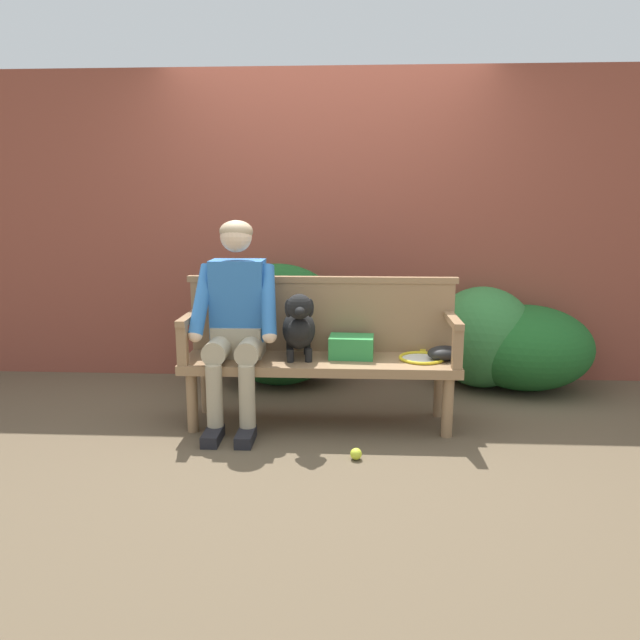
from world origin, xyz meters
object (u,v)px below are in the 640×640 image
at_px(person_seated, 236,316).
at_px(baseball_glove, 444,353).
at_px(tennis_ball, 356,454).
at_px(garden_bench, 320,367).
at_px(dog_on_bench, 299,326).
at_px(sports_bag, 351,347).
at_px(tennis_racket, 422,357).

bearing_deg(person_seated, baseball_glove, 0.45).
bearing_deg(tennis_ball, garden_bench, 112.97).
relative_size(dog_on_bench, sports_bag, 1.58).
height_order(garden_bench, tennis_racket, tennis_racket).
height_order(person_seated, tennis_ball, person_seated).
relative_size(garden_bench, sports_bag, 6.22).
xyz_separation_m(garden_bench, dog_on_bench, (-0.13, -0.04, 0.28)).
bearing_deg(person_seated, garden_bench, 0.96).
bearing_deg(baseball_glove, sports_bag, 154.68).
relative_size(person_seated, dog_on_bench, 2.96).
distance_m(garden_bench, tennis_ball, 0.69).
relative_size(tennis_racket, sports_bag, 2.07).
xyz_separation_m(dog_on_bench, baseball_glove, (0.92, 0.04, -0.17)).
height_order(dog_on_bench, tennis_racket, dog_on_bench).
height_order(garden_bench, tennis_ball, garden_bench).
height_order(dog_on_bench, tennis_ball, dog_on_bench).
relative_size(baseball_glove, tennis_ball, 3.33).
distance_m(person_seated, tennis_ball, 1.15).
bearing_deg(tennis_ball, dog_on_bench, 125.56).
bearing_deg(baseball_glove, tennis_racket, 144.22).
height_order(person_seated, tennis_racket, person_seated).
distance_m(person_seated, baseball_glove, 1.34).
xyz_separation_m(person_seated, baseball_glove, (1.32, 0.01, -0.23)).
bearing_deg(tennis_racket, person_seated, -177.89).
distance_m(person_seated, dog_on_bench, 0.41).
bearing_deg(dog_on_bench, tennis_racket, 5.46).
distance_m(garden_bench, person_seated, 0.63).
bearing_deg(tennis_ball, tennis_racket, 54.16).
height_order(baseball_glove, sports_bag, sports_bag).
xyz_separation_m(baseball_glove, tennis_ball, (-0.55, -0.55, -0.45)).
xyz_separation_m(sports_bag, tennis_ball, (0.03, -0.58, -0.48)).
relative_size(person_seated, baseball_glove, 5.95).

